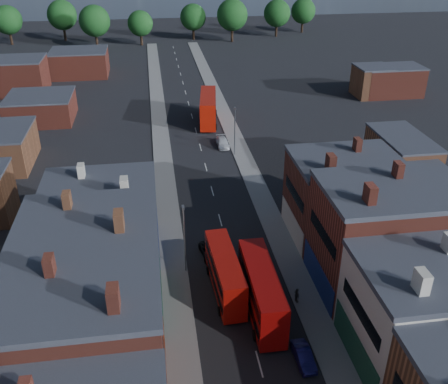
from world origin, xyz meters
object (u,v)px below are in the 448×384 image
object	(u,v)px
bus_1	(261,290)
car_2	(210,252)
bus_2	(208,108)
bus_0	(225,273)
car_3	(223,142)
ped_3	(297,295)
car_1	(303,356)

from	to	relation	value
bus_1	car_2	bearing A→B (deg)	110.74
bus_1	bus_2	xyz separation A→B (m)	(1.30, 53.48, 0.30)
bus_0	car_3	xyz separation A→B (m)	(5.30, 38.06, -1.71)
bus_1	car_3	distance (m)	41.63
car_3	ped_3	size ratio (longest dim) A/B	2.87
bus_1	car_2	world-z (taller)	bus_1
bus_0	ped_3	bearing A→B (deg)	-24.65
bus_0	bus_1	size ratio (longest dim) A/B	0.92
car_2	car_3	distance (m)	32.17
bus_0	bus_1	bearing A→B (deg)	-52.02
car_3	ped_3	bearing A→B (deg)	-88.69
ped_3	bus_0	bearing A→B (deg)	60.79
car_1	car_2	distance (m)	17.70
car_1	car_2	bearing A→B (deg)	107.37
bus_1	car_3	xyz separation A→B (m)	(2.30, 41.52, -1.94)
ped_3	car_3	bearing A→B (deg)	-5.37
car_2	ped_3	size ratio (longest dim) A/B	2.63
bus_1	car_3	bearing A→B (deg)	87.09
bus_0	ped_3	xyz separation A→B (m)	(6.80, -2.71, -1.45)
bus_1	car_2	distance (m)	10.78
bus_1	ped_3	size ratio (longest dim) A/B	6.90
bus_0	bus_2	size ratio (longest dim) A/B	0.81
bus_0	car_1	bearing A→B (deg)	-65.45
bus_0	bus_2	distance (m)	50.20
car_1	car_3	bearing A→B (deg)	87.54
bus_2	car_3	world-z (taller)	bus_2
bus_2	ped_3	distance (m)	52.82
car_1	bus_0	bearing A→B (deg)	115.01
car_1	ped_3	bearing A→B (deg)	76.21
bus_0	car_1	size ratio (longest dim) A/B	2.75
bus_1	car_3	world-z (taller)	bus_1
bus_0	ped_3	size ratio (longest dim) A/B	6.35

